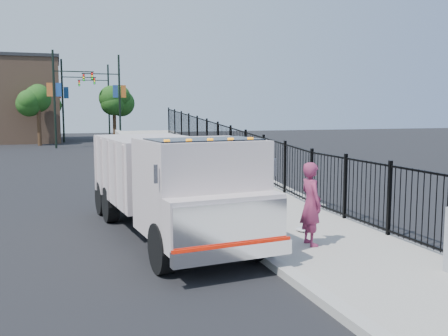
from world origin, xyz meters
name	(u,v)px	position (x,y,z in m)	size (l,w,h in m)	color
ground	(254,252)	(0.00, 0.00, 0.00)	(120.00, 120.00, 0.00)	black
sidewalk	(381,268)	(1.93, -2.00, 0.06)	(3.55, 12.00, 0.12)	#9E998E
curb	(294,277)	(0.00, -2.00, 0.08)	(0.30, 12.00, 0.16)	#ADAAA3
ramp	(182,169)	(2.12, 16.00, 0.00)	(3.95, 24.00, 1.70)	#9E998E
iron_fence	(231,158)	(3.55, 12.00, 0.90)	(0.10, 28.00, 1.80)	black
truck	(171,179)	(-1.47, 1.96, 1.48)	(3.24, 7.89, 2.63)	black
worker	(311,204)	(1.30, -0.20, 1.07)	(0.69, 0.46, 1.90)	#8B2C50
debris	(304,229)	(1.76, 0.98, 0.17)	(0.44, 0.44, 0.11)	silver
light_pole_0	(58,95)	(-4.11, 33.24, 4.36)	(3.77, 0.22, 8.00)	black
light_pole_1	(116,96)	(0.79, 35.41, 4.36)	(3.78, 0.22, 8.00)	black
light_pole_2	(66,97)	(-3.42, 40.86, 4.36)	(3.77, 0.22, 8.00)	black
light_pole_3	(106,99)	(0.78, 45.62, 4.36)	(3.78, 0.22, 8.00)	black
tree_0	(38,101)	(-5.81, 36.97, 3.93)	(2.46, 2.46, 5.23)	#382314
tree_1	(114,102)	(1.26, 41.96, 3.94)	(2.50, 2.50, 5.25)	#382314
tree_2	(48,103)	(-5.25, 47.94, 3.94)	(2.58, 2.58, 5.29)	#382314
building	(7,101)	(-9.00, 44.00, 4.00)	(10.00, 10.00, 8.00)	#8C664C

